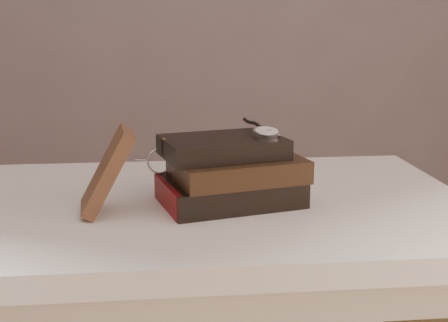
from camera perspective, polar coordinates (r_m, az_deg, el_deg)
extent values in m
cube|color=white|center=(1.07, -3.45, -4.73)|extent=(1.00, 0.60, 0.04)
cube|color=white|center=(1.09, -3.41, -7.73)|extent=(0.88, 0.49, 0.08)
cylinder|color=white|center=(1.53, 13.96, -14.52)|extent=(0.05, 0.05, 0.71)
cube|color=black|center=(1.04, 0.55, -2.86)|extent=(0.26, 0.21, 0.04)
cube|color=beige|center=(1.04, 0.70, -2.84)|extent=(0.25, 0.20, 0.03)
cube|color=gold|center=(1.03, -5.79, -3.09)|extent=(0.01, 0.01, 0.04)
cube|color=maroon|center=(1.01, -5.40, -3.45)|extent=(0.04, 0.14, 0.04)
cube|color=black|center=(1.02, 1.31, -0.72)|extent=(0.25, 0.20, 0.04)
cube|color=beige|center=(1.03, 1.46, -0.71)|extent=(0.24, 0.18, 0.03)
cube|color=gold|center=(1.01, -4.69, -0.93)|extent=(0.01, 0.01, 0.04)
cube|color=black|center=(1.02, -0.13, 1.35)|extent=(0.23, 0.18, 0.03)
cube|color=beige|center=(1.03, 0.02, 1.36)|extent=(0.22, 0.17, 0.03)
cube|color=gold|center=(1.02, -5.72, 1.18)|extent=(0.01, 0.01, 0.03)
cube|color=#412719|center=(0.99, -11.06, -0.95)|extent=(0.10, 0.10, 0.14)
cylinder|color=silver|center=(1.02, 4.11, 2.65)|extent=(0.06, 0.06, 0.02)
cylinder|color=white|center=(1.02, 4.12, 2.89)|extent=(0.05, 0.05, 0.01)
torus|color=silver|center=(1.02, 4.12, 2.87)|extent=(0.05, 0.05, 0.01)
cylinder|color=silver|center=(1.05, 3.50, 2.92)|extent=(0.01, 0.01, 0.01)
cube|color=black|center=(1.03, 3.99, 3.00)|extent=(0.00, 0.01, 0.00)
cube|color=black|center=(1.03, 4.36, 2.96)|extent=(0.01, 0.00, 0.00)
sphere|color=black|center=(1.06, 3.43, 3.29)|extent=(0.01, 0.01, 0.01)
sphere|color=black|center=(1.07, 3.18, 3.51)|extent=(0.01, 0.01, 0.01)
sphere|color=black|center=(1.08, 2.93, 3.64)|extent=(0.01, 0.01, 0.01)
sphere|color=black|center=(1.10, 2.68, 3.69)|extent=(0.01, 0.01, 0.01)
sphere|color=black|center=(1.11, 2.44, 3.72)|extent=(0.01, 0.01, 0.01)
sphere|color=black|center=(1.12, 2.21, 3.82)|extent=(0.01, 0.01, 0.01)
sphere|color=black|center=(1.14, 1.99, 4.00)|extent=(0.01, 0.01, 0.01)
torus|color=silver|center=(1.06, -6.19, -0.05)|extent=(0.05, 0.02, 0.05)
torus|color=silver|center=(1.08, -3.61, 0.16)|extent=(0.05, 0.02, 0.05)
cylinder|color=silver|center=(1.07, -4.90, 0.21)|extent=(0.01, 0.01, 0.00)
cylinder|color=silver|center=(1.11, -7.89, 0.16)|extent=(0.03, 0.10, 0.03)
cylinder|color=silver|center=(1.13, -3.34, 0.53)|extent=(0.03, 0.10, 0.03)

